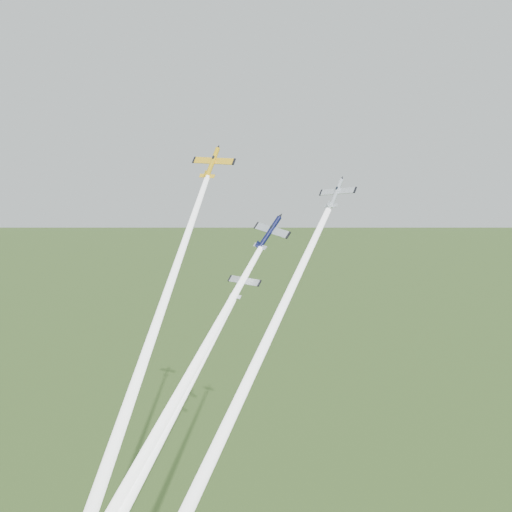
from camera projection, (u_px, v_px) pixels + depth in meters
The scene contains 8 objects.
plane_yellow at pixel (212, 163), 120.14m from camera, with size 8.76×8.69×1.37m, color yellow, non-canonical shape.
smoke_trail_yellow at pixel (143, 363), 101.65m from camera, with size 2.38×2.38×74.31m, color white, non-canonical shape.
plane_navy at pixel (269, 232), 111.02m from camera, with size 8.43×8.36×1.32m, color #0D113A, non-canonical shape.
smoke_trail_navy at pixel (179, 394), 101.53m from camera, with size 2.38×2.38×56.09m, color white, non-canonical shape.
plane_silver_right at pixel (336, 193), 103.70m from camera, with size 7.05×6.99×1.10m, color silver, non-canonical shape.
smoke_trail_silver_right at pixel (233, 413), 90.32m from camera, with size 2.38×2.38×70.77m, color white, non-canonical shape.
plane_silver_low at pixel (242, 283), 109.06m from camera, with size 7.47×7.41×1.17m, color #A5ADB3, non-canonical shape.
smoke_trail_silver_low at pixel (146, 466), 98.13m from camera, with size 2.38×2.38×59.69m, color white, non-canonical shape.
Camera 1 is at (56.79, -96.65, 108.50)m, focal length 45.00 mm.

